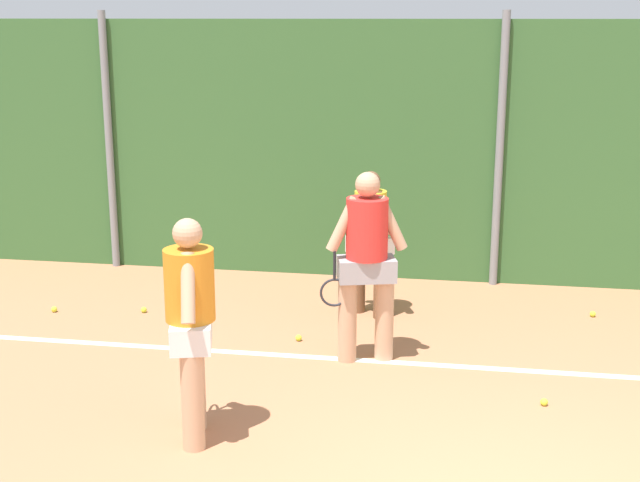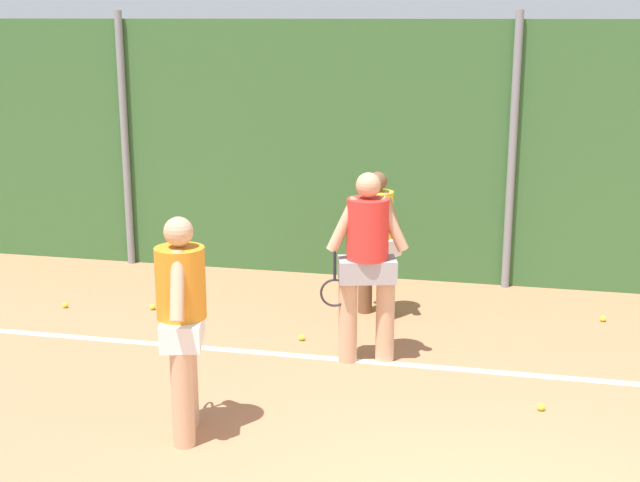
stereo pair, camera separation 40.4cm
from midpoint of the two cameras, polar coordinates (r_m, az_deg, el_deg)
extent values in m
plane|color=#B2704C|center=(7.49, 12.99, -12.06)|extent=(26.88, 26.88, 0.00)
cube|color=#386633|center=(11.09, 13.42, 5.42)|extent=(17.47, 0.25, 3.26)
cylinder|color=gray|center=(11.94, -11.65, 6.39)|extent=(0.10, 0.10, 3.37)
cylinder|color=gray|center=(10.91, 13.45, 5.56)|extent=(0.10, 0.10, 3.37)
cube|color=white|center=(8.64, 12.97, -8.36)|extent=(12.77, 0.10, 0.01)
cylinder|color=tan|center=(7.00, -7.28, -10.16)|extent=(0.18, 0.18, 0.80)
cylinder|color=tan|center=(7.32, -7.08, -9.00)|extent=(0.18, 0.18, 0.80)
cube|color=white|center=(6.97, -7.31, -5.78)|extent=(0.44, 0.59, 0.21)
cylinder|color=orange|center=(6.85, -7.41, -2.72)|extent=(0.39, 0.39, 0.57)
sphere|color=tan|center=(6.74, -7.52, 0.61)|extent=(0.23, 0.23, 0.23)
cylinder|color=tan|center=(6.62, -7.57, -2.93)|extent=(0.17, 0.31, 0.54)
cylinder|color=tan|center=(7.05, -7.29, -1.86)|extent=(0.17, 0.31, 0.54)
cylinder|color=black|center=(7.25, -7.54, -4.56)|extent=(0.03, 0.03, 0.28)
torus|color=#26262B|center=(7.34, -7.47, -6.55)|extent=(0.10, 0.28, 0.28)
cylinder|color=tan|center=(8.62, 5.61, -5.19)|extent=(0.18, 0.18, 0.82)
cylinder|color=tan|center=(8.57, 3.17, -5.25)|extent=(0.18, 0.18, 0.82)
cube|color=#99999E|center=(8.43, 4.46, -1.88)|extent=(0.61, 0.45, 0.22)
cylinder|color=red|center=(8.33, 4.51, 0.78)|extent=(0.40, 0.40, 0.59)
sphere|color=tan|center=(8.24, 4.57, 3.65)|extent=(0.24, 0.24, 0.24)
cylinder|color=tan|center=(8.35, 6.08, 1.09)|extent=(0.33, 0.17, 0.55)
cylinder|color=tan|center=(8.29, 2.95, 1.06)|extent=(0.33, 0.17, 0.55)
cylinder|color=black|center=(8.34, 2.35, -1.63)|extent=(0.03, 0.03, 0.28)
torus|color=#26262B|center=(8.41, 2.33, -3.40)|extent=(0.28, 0.10, 0.28)
cylinder|color=brown|center=(9.79, 5.56, -3.06)|extent=(0.16, 0.16, 0.72)
cylinder|color=brown|center=(9.99, 4.12, -2.68)|extent=(0.16, 0.16, 0.72)
cube|color=white|center=(9.76, 4.89, -0.30)|extent=(0.56, 0.50, 0.19)
cylinder|color=yellow|center=(9.68, 4.94, 1.73)|extent=(0.35, 0.35, 0.52)
sphere|color=brown|center=(9.60, 4.99, 3.90)|extent=(0.21, 0.21, 0.21)
cylinder|color=brown|center=(9.55, 5.87, 1.77)|extent=(0.27, 0.20, 0.49)
cylinder|color=brown|center=(9.80, 4.03, 2.13)|extent=(0.27, 0.20, 0.49)
sphere|color=#CCDB33|center=(10.32, 19.02, -4.82)|extent=(0.07, 0.07, 0.07)
sphere|color=#CCDB33|center=(9.21, 0.06, -6.32)|extent=(0.07, 0.07, 0.07)
sphere|color=#CCDB33|center=(10.58, -15.23, -4.06)|extent=(0.07, 0.07, 0.07)
sphere|color=#CCDB33|center=(10.29, -9.76, -4.27)|extent=(0.07, 0.07, 0.07)
sphere|color=#CCDB33|center=(7.95, 15.64, -10.38)|extent=(0.07, 0.07, 0.07)
camera|label=1|loc=(0.20, -88.60, 0.36)|focal=49.13mm
camera|label=2|loc=(0.20, 91.40, -0.36)|focal=49.13mm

